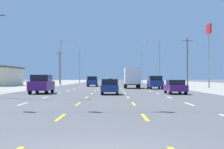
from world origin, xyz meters
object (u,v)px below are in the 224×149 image
Objects in this scene: suv_far_right_midfar at (155,82)px; streetlight_right_row_1 at (158,60)px; sedan_far_right_farthest at (136,81)px; streetlight_right_row_2 at (141,64)px; hatchback_center_turn_nearest at (110,87)px; streetlight_right_row_0 at (219,36)px; sedan_center_turn_distant_a at (110,80)px; streetlight_left_row_1 at (63,59)px; pole_sign_right_row_1 at (209,39)px; suv_far_left_mid at (41,84)px; streetlight_left_row_2 at (81,64)px; sedan_far_right_near at (175,87)px; box_truck_inner_right_far at (132,77)px; suv_inner_left_farther at (92,81)px.

suv_far_right_midfar is 19.92m from streetlight_right_row_1.
streetlight_right_row_2 is at bearing 81.26° from sedan_far_right_farthest.
streetlight_right_row_0 is at bearing -27.11° from hatchback_center_turn_nearest.
hatchback_center_turn_nearest is at bearing -96.48° from sedan_far_right_farthest.
hatchback_center_turn_nearest is at bearing -89.77° from sedan_center_turn_distant_a.
suv_far_right_midfar is 25.72m from streetlight_left_row_1.
pole_sign_right_row_1 reaches higher than streetlight_right_row_0.
streetlight_left_row_2 reaches higher than suv_far_left_mid.
sedan_center_turn_distant_a is at bearing 90.23° from hatchback_center_turn_nearest.
suv_far_right_midfar is at bearing 97.16° from streetlight_right_row_0.
streetlight_right_row_0 is (2.71, -5.97, 4.48)m from sedan_far_right_near.
sedan_center_turn_distant_a is at bearing 102.34° from pole_sign_right_row_1.
box_truck_inner_right_far is at bearing 61.09° from suv_far_left_mid.
streetlight_right_row_2 is at bearing 96.66° from pole_sign_right_row_1.
box_truck_inner_right_far is at bearing 99.46° from sedan_far_right_near.
streetlight_left_row_1 reaches higher than streetlight_right_row_0.
streetlight_left_row_2 is (-9.89, 77.87, 5.39)m from hatchback_center_turn_nearest.
pole_sign_right_row_1 reaches higher than suv_far_left_mid.
streetlight_right_row_0 is 0.83× the size of streetlight_right_row_2.
streetlight_right_row_1 is (9.66, 36.51, 4.66)m from hatchback_center_turn_nearest.
sedan_far_right_near is 78.71m from streetlight_left_row_2.
hatchback_center_turn_nearest is at bearing -125.95° from pole_sign_right_row_1.
streetlight_right_row_2 is at bearing 77.50° from suv_far_left_mid.
box_truck_inner_right_far is at bearing -49.16° from streetlight_left_row_1.
streetlight_left_row_2 reaches higher than streetlight_right_row_2.
hatchback_center_turn_nearest is 0.41× the size of streetlight_right_row_1.
streetlight_left_row_2 is (-13.30, 56.70, 4.34)m from box_truck_inner_right_far.
streetlight_left_row_1 is (-25.98, 14.28, -2.52)m from pole_sign_right_row_1.
suv_inner_left_farther is at bearing 83.35° from suv_far_left_mid.
hatchback_center_turn_nearest reaches higher than sedan_far_right_farthest.
streetlight_right_row_0 is at bearing -22.12° from suv_far_left_mid.
suv_far_right_midfar is (-0.07, 16.20, 0.27)m from sedan_far_right_near.
streetlight_left_row_1 reaches higher than suv_far_left_mid.
sedan_far_right_near is 0.51× the size of streetlight_right_row_0.
sedan_far_right_farthest is 27.72m from streetlight_left_row_1.
suv_far_left_mid and suv_far_right_midfar have the same top height.
suv_far_right_midfar is at bearing -98.84° from streetlight_right_row_1.
streetlight_right_row_1 reaches higher than box_truck_inner_right_far.
suv_far_left_mid is 1.09× the size of sedan_far_right_farthest.
suv_inner_left_farther is (3.62, 31.05, 0.00)m from suv_far_left_mid.
streetlight_right_row_2 is at bearing 82.95° from hatchback_center_turn_nearest.
streetlight_right_row_1 is at bearing 89.72° from streetlight_right_row_0.
streetlight_right_row_1 reaches higher than sedan_center_turn_distant_a.
streetlight_right_row_1 is (13.25, 3.53, 4.41)m from suv_inner_left_farther.
pole_sign_right_row_1 is at bearing -28.60° from suv_inner_left_farther.
sedan_center_turn_distant_a is at bearing 87.18° from suv_inner_left_farther.
suv_far_left_mid is 38.73m from streetlight_right_row_1.
streetlight_right_row_2 is at bearing 87.21° from suv_far_right_midfar.
streetlight_right_row_0 is (-6.66, -27.08, -2.78)m from pole_sign_right_row_1.
hatchback_center_turn_nearest is 0.87× the size of sedan_far_right_near.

